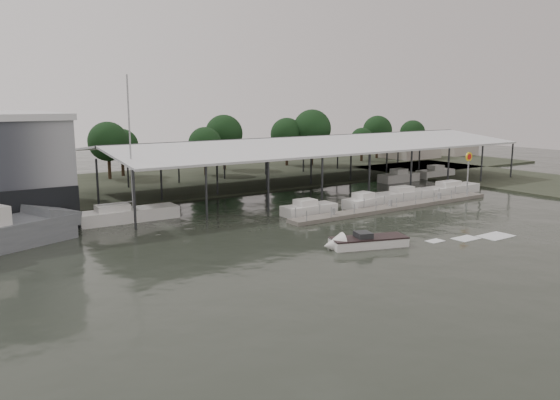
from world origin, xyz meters
TOP-DOWN VIEW (x-y plane):
  - ground at (0.00, 0.00)m, footprint 200.00×200.00m
  - land_strip_far at (0.00, 42.00)m, footprint 140.00×30.00m
  - land_strip_east at (45.00, 10.00)m, footprint 20.00×60.00m
  - covered_boat_shed at (17.00, 28.00)m, footprint 58.24×24.00m
  - floating_dock at (15.00, 10.00)m, footprint 28.00×2.00m
  - shell_fuel_sign at (27.00, 9.99)m, footprint 1.10×0.18m
  - distant_commercial_buildings at (59.03, 44.69)m, footprint 22.00×8.00m
  - white_sailboat at (-11.46, 20.39)m, footprint 9.69×2.79m
  - speedboat_underway at (0.93, 0.29)m, footprint 17.48×7.09m
  - moored_cruiser_0 at (5.09, 12.87)m, footprint 5.94×2.27m
  - moored_cruiser_1 at (12.95, 12.70)m, footprint 6.28×3.18m
  - moored_cruiser_2 at (19.66, 13.26)m, footprint 7.54×2.51m
  - moored_cruiser_3 at (27.74, 13.00)m, footprint 8.93×2.32m
  - horizon_tree_line at (24.61, 47.65)m, footprint 66.66×11.27m

SIDE VIEW (x-z plane):
  - ground at x=0.00m, z-range 0.00..0.00m
  - land_strip_far at x=0.00m, z-range -0.05..0.25m
  - land_strip_east at x=45.00m, z-range -0.05..0.25m
  - floating_dock at x=15.00m, z-range -0.50..0.90m
  - speedboat_underway at x=0.93m, z-range -0.61..1.39m
  - moored_cruiser_0 at x=5.09m, z-range -0.24..1.46m
  - moored_cruiser_1 at x=12.95m, z-range -0.24..1.46m
  - moored_cruiser_2 at x=19.66m, z-range -0.24..1.46m
  - moored_cruiser_3 at x=27.74m, z-range -0.24..1.46m
  - white_sailboat at x=-11.46m, z-range -6.47..7.79m
  - distant_commercial_buildings at x=59.03m, z-range -0.16..3.84m
  - shell_fuel_sign at x=27.00m, z-range 1.15..6.70m
  - horizon_tree_line at x=24.61m, z-range 0.71..10.82m
  - covered_boat_shed at x=17.00m, z-range 2.65..9.61m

